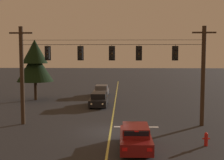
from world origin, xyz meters
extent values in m
plane|color=#28282B|center=(0.00, 0.00, 0.00)|extent=(180.00, 180.00, 0.00)
cube|color=#D1C64C|center=(0.00, 8.10, 0.00)|extent=(0.14, 60.00, 0.01)
cube|color=silver|center=(1.90, 1.50, 0.00)|extent=(3.40, 0.36, 0.01)
cylinder|color=#38281C|center=(-7.02, 2.10, 3.83)|extent=(0.32, 0.32, 7.67)
cube|color=#38281C|center=(-7.02, 2.10, 7.17)|extent=(1.80, 0.12, 0.12)
cylinder|color=slate|center=(-7.02, 2.10, 6.82)|extent=(0.12, 0.12, 0.18)
cylinder|color=#38281C|center=(7.02, 2.10, 3.83)|extent=(0.32, 0.32, 7.67)
cube|color=#38281C|center=(7.02, 2.10, 7.17)|extent=(1.80, 0.12, 0.12)
cylinder|color=slate|center=(7.02, 2.10, 6.82)|extent=(0.12, 0.12, 0.18)
cylinder|color=black|center=(0.00, 2.10, 6.27)|extent=(14.03, 0.03, 0.03)
cylinder|color=black|center=(0.00, 2.10, 6.62)|extent=(14.03, 0.02, 0.02)
cylinder|color=black|center=(-4.98, 2.10, 6.18)|extent=(0.04, 0.04, 0.18)
cube|color=black|center=(-4.98, 2.10, 5.61)|extent=(0.32, 0.26, 0.96)
cube|color=black|center=(-4.98, 2.25, 5.61)|extent=(0.48, 0.03, 1.12)
sphere|color=#380A0A|center=(-4.98, 1.94, 5.89)|extent=(0.17, 0.17, 0.17)
cylinder|color=black|center=(-4.98, 1.90, 5.94)|extent=(0.20, 0.10, 0.20)
sphere|color=orange|center=(-4.98, 1.94, 5.61)|extent=(0.17, 0.17, 0.17)
cylinder|color=black|center=(-4.98, 1.90, 5.65)|extent=(0.20, 0.10, 0.20)
sphere|color=black|center=(-4.98, 1.94, 5.32)|extent=(0.17, 0.17, 0.17)
cylinder|color=black|center=(-4.98, 1.90, 5.36)|extent=(0.20, 0.10, 0.20)
cylinder|color=black|center=(-2.42, 2.10, 6.18)|extent=(0.04, 0.04, 0.18)
cube|color=black|center=(-2.42, 2.10, 5.61)|extent=(0.32, 0.26, 0.96)
cube|color=black|center=(-2.42, 2.25, 5.61)|extent=(0.48, 0.03, 1.12)
sphere|color=#380A0A|center=(-2.42, 1.94, 5.89)|extent=(0.17, 0.17, 0.17)
cylinder|color=black|center=(-2.42, 1.90, 5.94)|extent=(0.20, 0.10, 0.20)
sphere|color=orange|center=(-2.42, 1.94, 5.61)|extent=(0.17, 0.17, 0.17)
cylinder|color=black|center=(-2.42, 1.90, 5.65)|extent=(0.20, 0.10, 0.20)
sphere|color=black|center=(-2.42, 1.94, 5.32)|extent=(0.17, 0.17, 0.17)
cylinder|color=black|center=(-2.42, 1.90, 5.36)|extent=(0.20, 0.10, 0.20)
cylinder|color=black|center=(0.02, 2.10, 6.18)|extent=(0.04, 0.04, 0.18)
cube|color=black|center=(0.02, 2.10, 5.61)|extent=(0.32, 0.26, 0.96)
cube|color=black|center=(0.02, 2.25, 5.61)|extent=(0.48, 0.03, 1.12)
sphere|color=#380A0A|center=(0.02, 1.94, 5.89)|extent=(0.17, 0.17, 0.17)
cylinder|color=black|center=(0.02, 1.90, 5.94)|extent=(0.20, 0.10, 0.20)
sphere|color=orange|center=(0.02, 1.94, 5.61)|extent=(0.17, 0.17, 0.17)
cylinder|color=black|center=(0.02, 1.90, 5.65)|extent=(0.20, 0.10, 0.20)
sphere|color=black|center=(0.02, 1.94, 5.32)|extent=(0.17, 0.17, 0.17)
cylinder|color=black|center=(0.02, 1.90, 5.36)|extent=(0.20, 0.10, 0.20)
cylinder|color=black|center=(2.11, 2.10, 6.18)|extent=(0.04, 0.04, 0.18)
cube|color=black|center=(2.11, 2.10, 5.61)|extent=(0.32, 0.26, 0.96)
cube|color=black|center=(2.11, 2.25, 5.61)|extent=(0.48, 0.03, 1.12)
sphere|color=#380A0A|center=(2.11, 1.94, 5.89)|extent=(0.17, 0.17, 0.17)
cylinder|color=black|center=(2.11, 1.90, 5.94)|extent=(0.20, 0.10, 0.20)
sphere|color=orange|center=(2.11, 1.94, 5.61)|extent=(0.17, 0.17, 0.17)
cylinder|color=black|center=(2.11, 1.90, 5.65)|extent=(0.20, 0.10, 0.20)
sphere|color=black|center=(2.11, 1.94, 5.32)|extent=(0.17, 0.17, 0.17)
cylinder|color=black|center=(2.11, 1.90, 5.36)|extent=(0.20, 0.10, 0.20)
cylinder|color=black|center=(4.88, 2.10, 6.18)|extent=(0.04, 0.04, 0.18)
cube|color=black|center=(4.88, 2.10, 5.61)|extent=(0.32, 0.26, 0.96)
cube|color=black|center=(4.88, 2.25, 5.61)|extent=(0.48, 0.03, 1.12)
sphere|color=#380A0A|center=(4.88, 1.94, 5.89)|extent=(0.17, 0.17, 0.17)
cylinder|color=black|center=(4.88, 1.90, 5.94)|extent=(0.20, 0.10, 0.20)
sphere|color=orange|center=(4.88, 1.94, 5.61)|extent=(0.17, 0.17, 0.17)
cylinder|color=black|center=(4.88, 1.90, 5.65)|extent=(0.20, 0.10, 0.20)
sphere|color=black|center=(4.88, 1.94, 5.32)|extent=(0.17, 0.17, 0.17)
cylinder|color=black|center=(4.88, 1.90, 5.36)|extent=(0.20, 0.10, 0.20)
cube|color=maroon|center=(1.63, -3.63, 0.51)|extent=(1.80, 4.30, 0.68)
cube|color=maroon|center=(1.63, -3.75, 1.12)|extent=(1.51, 2.15, 0.54)
cube|color=black|center=(1.63, -2.81, 1.12)|extent=(1.40, 0.21, 0.48)
cube|color=black|center=(1.63, -4.81, 1.12)|extent=(1.37, 0.18, 0.46)
cylinder|color=black|center=(0.83, -2.29, 0.32)|extent=(0.22, 0.64, 0.64)
cylinder|color=black|center=(2.42, -2.29, 0.32)|extent=(0.22, 0.64, 0.64)
cylinder|color=black|center=(0.83, -4.96, 0.32)|extent=(0.22, 0.64, 0.64)
cylinder|color=black|center=(2.42, -4.96, 0.32)|extent=(0.22, 0.64, 0.64)
cube|color=red|center=(0.98, -5.79, 0.61)|extent=(0.28, 0.03, 0.18)
cube|color=red|center=(2.27, -5.79, 0.61)|extent=(0.28, 0.03, 0.18)
cube|color=red|center=(1.63, -4.92, 1.35)|extent=(0.24, 0.04, 0.06)
cube|color=black|center=(-1.67, 10.51, 0.51)|extent=(1.80, 4.30, 0.68)
cube|color=black|center=(-1.67, 10.63, 1.12)|extent=(1.51, 2.15, 0.54)
cube|color=black|center=(-1.67, 9.69, 1.12)|extent=(1.40, 0.21, 0.48)
cube|color=black|center=(-1.67, 11.69, 1.12)|extent=(1.37, 0.18, 0.46)
cylinder|color=black|center=(-0.88, 9.18, 0.32)|extent=(0.22, 0.64, 0.64)
cylinder|color=black|center=(-2.47, 9.18, 0.32)|extent=(0.22, 0.64, 0.64)
cylinder|color=black|center=(-0.88, 11.84, 0.32)|extent=(0.22, 0.64, 0.64)
cylinder|color=black|center=(-2.47, 11.84, 0.32)|extent=(0.22, 0.64, 0.64)
sphere|color=white|center=(-1.12, 8.34, 0.57)|extent=(0.20, 0.20, 0.20)
sphere|color=white|center=(-2.23, 8.34, 0.57)|extent=(0.20, 0.20, 0.20)
cube|color=#4C4C51|center=(-1.91, 18.03, 0.51)|extent=(1.80, 4.30, 0.68)
cube|color=#4C4C51|center=(-1.91, 18.15, 1.12)|extent=(1.51, 2.15, 0.54)
cube|color=black|center=(-1.91, 17.21, 1.12)|extent=(1.40, 0.21, 0.48)
cube|color=black|center=(-1.91, 19.21, 1.12)|extent=(1.37, 0.18, 0.46)
cylinder|color=black|center=(-1.12, 16.70, 0.32)|extent=(0.22, 0.64, 0.64)
cylinder|color=black|center=(-2.71, 16.70, 0.32)|extent=(0.22, 0.64, 0.64)
cylinder|color=black|center=(-1.12, 19.36, 0.32)|extent=(0.22, 0.64, 0.64)
cylinder|color=black|center=(-2.71, 19.36, 0.32)|extent=(0.22, 0.64, 0.64)
sphere|color=white|center=(-1.36, 15.86, 0.57)|extent=(0.20, 0.20, 0.20)
sphere|color=white|center=(-2.47, 15.86, 0.57)|extent=(0.20, 0.20, 0.20)
cylinder|color=#332316|center=(-9.54, 14.30, 1.28)|extent=(0.36, 0.36, 2.57)
cone|color=black|center=(-9.54, 14.30, 3.97)|extent=(4.31, 4.31, 3.45)
cone|color=black|center=(-9.54, 14.30, 5.80)|extent=(3.02, 3.02, 2.80)
cylinder|color=red|center=(5.94, -3.06, 0.35)|extent=(0.22, 0.22, 0.70)
sphere|color=red|center=(5.94, -3.06, 0.73)|extent=(0.22, 0.22, 0.22)
cylinder|color=red|center=(5.78, -3.06, 0.45)|extent=(0.12, 0.09, 0.09)
cylinder|color=red|center=(6.10, -3.06, 0.45)|extent=(0.12, 0.09, 0.09)
camera|label=1|loc=(0.85, -21.14, 5.64)|focal=48.41mm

